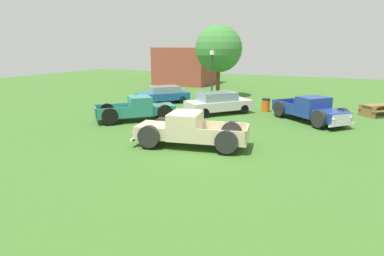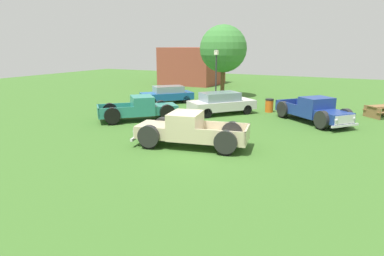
{
  "view_description": "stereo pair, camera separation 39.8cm",
  "coord_description": "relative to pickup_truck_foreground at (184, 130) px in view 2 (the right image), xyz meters",
  "views": [
    {
      "loc": [
        6.14,
        -13.58,
        4.65
      ],
      "look_at": [
        -0.49,
        0.19,
        0.9
      ],
      "focal_mm": 31.74,
      "sensor_mm": 36.0,
      "label": 1
    },
    {
      "loc": [
        6.49,
        -13.4,
        4.65
      ],
      "look_at": [
        -0.49,
        0.19,
        0.9
      ],
      "focal_mm": 31.74,
      "sensor_mm": 36.0,
      "label": 2
    }
  ],
  "objects": [
    {
      "name": "ground_plane",
      "position": [
        0.86,
        -0.11,
        -0.77
      ],
      "size": [
        80.0,
        80.0,
        0.0
      ],
      "primitive_type": "plane",
      "color": "#3D6B28"
    },
    {
      "name": "pickup_truck_foreground",
      "position": [
        0.0,
        0.0,
        0.0
      ],
      "size": [
        5.57,
        2.97,
        1.62
      ],
      "color": "#C6B793",
      "rests_on": "ground_plane"
    },
    {
      "name": "pickup_truck_behind_left",
      "position": [
        4.87,
        7.82,
        -0.01
      ],
      "size": [
        5.15,
        4.77,
        1.59
      ],
      "color": "navy",
      "rests_on": "ground_plane"
    },
    {
      "name": "pickup_truck_behind_right",
      "position": [
        -5.02,
        3.85,
        -0.04
      ],
      "size": [
        4.79,
        4.79,
        1.53
      ],
      "color": "#2D8475",
      "rests_on": "ground_plane"
    },
    {
      "name": "sedan_distant_a",
      "position": [
        -7.07,
        10.13,
        -0.04
      ],
      "size": [
        4.04,
        4.24,
        1.39
      ],
      "color": "#195699",
      "rests_on": "ground_plane"
    },
    {
      "name": "sedan_distant_b",
      "position": [
        -1.37,
        7.87,
        0.02
      ],
      "size": [
        4.28,
        4.66,
        1.51
      ],
      "color": "silver",
      "rests_on": "ground_plane"
    },
    {
      "name": "lamp_post_near",
      "position": [
        -3.61,
        12.12,
        1.49
      ],
      "size": [
        0.36,
        0.36,
        4.31
      ],
      "color": "#2D2D33",
      "rests_on": "ground_plane"
    },
    {
      "name": "picnic_table",
      "position": [
        8.46,
        11.75,
        -0.28
      ],
      "size": [
        2.32,
        2.32,
        0.78
      ],
      "color": "olive",
      "rests_on": "ground_plane"
    },
    {
      "name": "trash_can",
      "position": [
        1.4,
        10.1,
        -0.29
      ],
      "size": [
        0.59,
        0.59,
        0.95
      ],
      "color": "orange",
      "rests_on": "ground_plane"
    },
    {
      "name": "oak_tree_east",
      "position": [
        -4.28,
        15.2,
        3.54
      ],
      "size": [
        4.17,
        4.17,
        6.41
      ],
      "color": "brown",
      "rests_on": "ground_plane"
    },
    {
      "name": "brick_pavilion",
      "position": [
        -11.7,
        23.57,
        1.41
      ],
      "size": [
        6.49,
        5.69,
        4.36
      ],
      "color": "brown",
      "rests_on": "ground_plane"
    }
  ]
}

